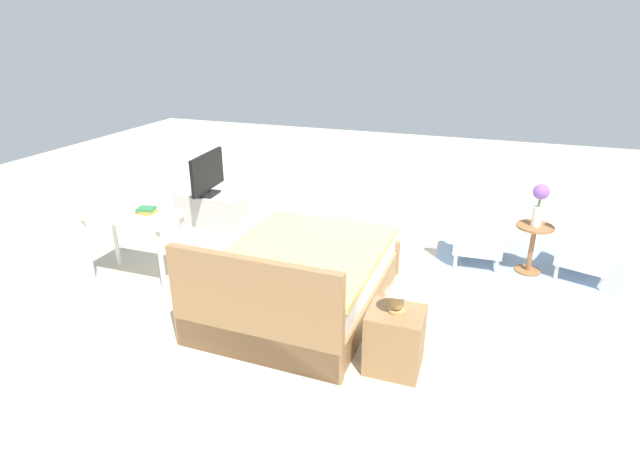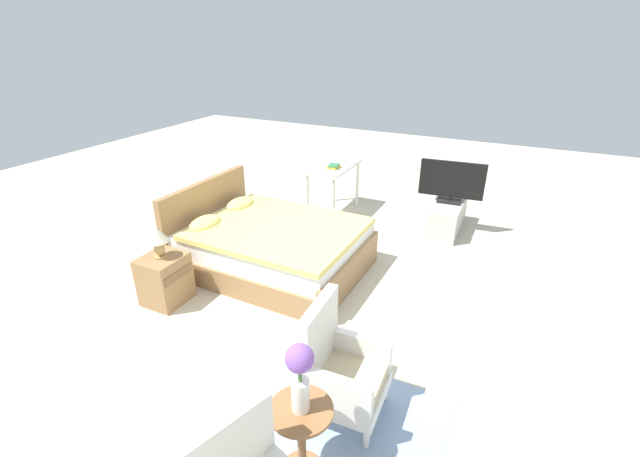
% 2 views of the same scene
% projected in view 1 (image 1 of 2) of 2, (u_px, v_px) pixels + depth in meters
% --- Properties ---
extents(ground_plane, '(16.00, 16.00, 0.00)m').
position_uv_depth(ground_plane, '(347.00, 271.00, 5.74)').
color(ground_plane, beige).
extents(floor_rug, '(2.10, 1.50, 0.01)m').
position_uv_depth(floor_rug, '(527.00, 269.00, 5.78)').
color(floor_rug, '#8EA8C6').
rests_on(floor_rug, ground_plane).
extents(bed, '(1.58, 2.09, 0.96)m').
position_uv_depth(bed, '(300.00, 280.00, 4.89)').
color(bed, '#997047').
rests_on(bed, ground_plane).
extents(armchair_by_window_left, '(0.68, 0.68, 0.92)m').
position_uv_depth(armchair_by_window_left, '(588.00, 247.00, 5.42)').
color(armchair_by_window_left, white).
rests_on(armchair_by_window_left, floor_rug).
extents(armchair_by_window_right, '(0.56, 0.56, 0.92)m').
position_uv_depth(armchair_by_window_right, '(479.00, 234.00, 5.76)').
color(armchair_by_window_right, white).
rests_on(armchair_by_window_right, floor_rug).
extents(side_table, '(0.40, 0.40, 0.57)m').
position_uv_depth(side_table, '(532.00, 243.00, 5.59)').
color(side_table, '#936038').
rests_on(side_table, ground_plane).
extents(flower_vase, '(0.17, 0.17, 0.48)m').
position_uv_depth(flower_vase, '(540.00, 201.00, 5.40)').
color(flower_vase, silver).
rests_on(flower_vase, side_table).
extents(nightstand, '(0.44, 0.41, 0.53)m').
position_uv_depth(nightstand, '(395.00, 340.00, 4.03)').
color(nightstand, '#997047').
rests_on(nightstand, ground_plane).
extents(table_lamp, '(0.22, 0.22, 0.33)m').
position_uv_depth(table_lamp, '(398.00, 288.00, 3.84)').
color(table_lamp, tan).
rests_on(table_lamp, nightstand).
extents(tv_stand, '(0.96, 0.40, 0.43)m').
position_uv_depth(tv_stand, '(211.00, 209.00, 7.02)').
color(tv_stand, '#B7B2AD').
rests_on(tv_stand, ground_plane).
extents(tv_flatscreen, '(0.22, 0.87, 0.59)m').
position_uv_depth(tv_flatscreen, '(207.00, 174.00, 6.83)').
color(tv_flatscreen, black).
rests_on(tv_flatscreen, tv_stand).
extents(vanity_desk, '(1.04, 0.52, 0.78)m').
position_uv_depth(vanity_desk, '(133.00, 224.00, 5.31)').
color(vanity_desk, silver).
rests_on(vanity_desk, ground_plane).
extents(book_stack, '(0.20, 0.17, 0.06)m').
position_uv_depth(book_stack, '(146.00, 210.00, 5.27)').
color(book_stack, '#B79333').
rests_on(book_stack, vanity_desk).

